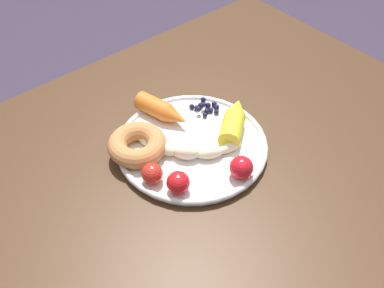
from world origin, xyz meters
name	(u,v)px	position (x,y,z in m)	size (l,w,h in m)	color
dining_table	(227,180)	(0.00, 0.00, 0.62)	(0.96, 0.84, 0.72)	#462B18
plate	(192,145)	(-0.05, 0.05, 0.72)	(0.29, 0.29, 0.02)	white
banana	(187,149)	(-0.08, 0.03, 0.74)	(0.15, 0.15, 0.03)	beige
carrot_orange	(163,111)	(-0.05, 0.14, 0.75)	(0.07, 0.12, 0.04)	orange
carrot_yellow	(234,120)	(0.04, 0.03, 0.75)	(0.12, 0.11, 0.04)	yellow
donut	(137,145)	(-0.15, 0.10, 0.75)	(0.11, 0.11, 0.04)	#C67F47
blueberry_pile	(206,107)	(0.03, 0.11, 0.73)	(0.05, 0.06, 0.02)	#191638
tomato_near	(178,183)	(-0.15, -0.02, 0.75)	(0.04, 0.04, 0.04)	red
tomato_mid	(152,174)	(-0.17, 0.02, 0.75)	(0.04, 0.04, 0.04)	red
tomato_far	(241,167)	(-0.04, -0.07, 0.75)	(0.04, 0.04, 0.04)	red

